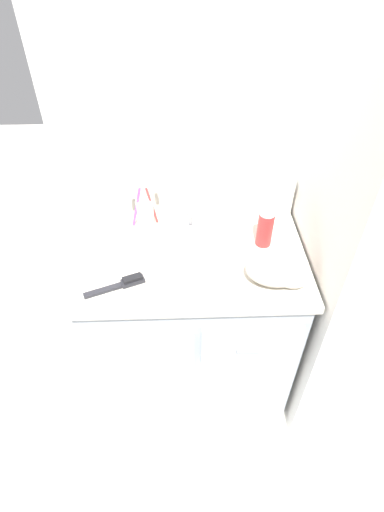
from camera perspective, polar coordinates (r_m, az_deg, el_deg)
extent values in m
plane|color=beige|center=(2.09, -0.03, -16.82)|extent=(6.00, 6.00, 0.00)
cube|color=silver|center=(1.55, -0.44, 15.74)|extent=(1.01, 0.08, 2.20)
cube|color=silver|center=(1.37, 20.00, 9.21)|extent=(0.08, 0.61, 2.20)
cube|color=#9EA8B2|center=(1.76, -0.03, -10.20)|extent=(0.80, 0.49, 0.79)
cube|color=#9EA8B2|center=(1.66, -6.67, -18.07)|extent=(0.38, 0.02, 0.63)
cube|color=#9EA8B2|center=(1.45, 8.39, -12.46)|extent=(0.35, 0.02, 0.19)
cube|color=silver|center=(1.65, -2.51, -18.60)|extent=(0.02, 0.02, 0.09)
cube|color=silver|center=(1.44, 8.49, -13.04)|extent=(0.10, 0.02, 0.01)
cube|color=beige|center=(1.46, -0.04, -0.32)|extent=(0.83, 0.53, 0.03)
ellipsoid|color=#B6B2A4|center=(1.52, -0.03, -2.91)|extent=(0.38, 0.27, 0.22)
cylinder|color=silver|center=(1.60, -0.03, -5.54)|extent=(0.03, 0.03, 0.01)
cube|color=beige|center=(1.61, -0.34, 7.99)|extent=(0.83, 0.02, 0.13)
cube|color=silver|center=(1.56, -0.24, 4.42)|extent=(0.09, 0.06, 0.02)
cylinder|color=silver|center=(1.53, -0.24, 5.97)|extent=(0.02, 0.02, 0.08)
cylinder|color=silver|center=(1.48, -0.21, 6.61)|extent=(0.02, 0.06, 0.02)
sphere|color=silver|center=(1.51, -0.26, 8.09)|extent=(0.03, 0.03, 0.03)
cylinder|color=silver|center=(1.57, -6.69, 6.17)|extent=(0.07, 0.07, 0.11)
cylinder|color=#D13838|center=(1.55, -5.74, 7.19)|extent=(0.04, 0.01, 0.16)
cube|color=white|center=(1.50, -5.33, 9.73)|extent=(0.02, 0.02, 0.03)
cylinder|color=purple|center=(1.54, -7.93, 6.95)|extent=(0.05, 0.02, 0.17)
cube|color=white|center=(1.50, -8.97, 9.37)|extent=(0.02, 0.02, 0.03)
cylinder|color=red|center=(1.48, 10.38, 3.79)|extent=(0.06, 0.06, 0.14)
cylinder|color=white|center=(1.43, 10.76, 6.26)|extent=(0.06, 0.06, 0.02)
cube|color=#232328|center=(1.35, -12.61, -4.84)|extent=(0.13, 0.07, 0.01)
cube|color=#232328|center=(1.36, -8.45, -3.57)|extent=(0.08, 0.06, 0.02)
cube|color=black|center=(1.35, -8.51, -3.15)|extent=(0.07, 0.05, 0.01)
ellipsoid|color=beige|center=(1.35, 12.09, -1.67)|extent=(0.21, 0.15, 0.10)
ellipsoid|color=silver|center=(1.36, 14.11, -2.63)|extent=(0.13, 0.11, 0.07)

